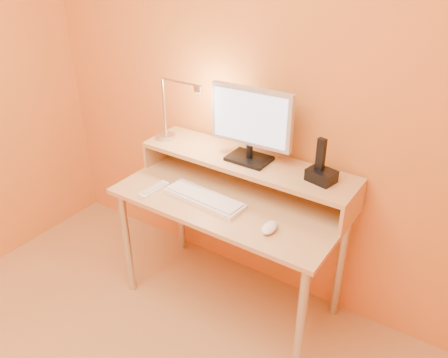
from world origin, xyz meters
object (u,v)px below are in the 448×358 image
Objects in this scene: monitor_panel at (251,117)px; keyboard at (204,199)px; mouse at (269,228)px; remote_control at (154,190)px; phone_dock at (321,176)px; lamp_base at (166,137)px.

keyboard is at bearing -116.92° from monitor_panel.
mouse is 0.68m from remote_control.
monitor_panel is 2.41× the size of remote_control.
monitor_panel is 3.93× the size of mouse.
lamp_base is at bearing -165.90° from phone_dock.
remote_control is (-0.39, -0.33, -0.39)m from monitor_panel.
lamp_base is 0.23× the size of keyboard.
remote_control is at bearing -145.77° from phone_dock.
lamp_base is (-0.54, -0.04, -0.23)m from monitor_panel.
lamp_base is 0.77× the size of phone_dock.
monitor_panel reaches higher than keyboard.
phone_dock is 0.87m from remote_control.
monitor_panel reaches higher than lamp_base.
mouse is at bearing -17.79° from lamp_base.
monitor_panel is at bearing 4.24° from lamp_base.
mouse is (0.41, -0.05, 0.01)m from keyboard.
monitor_panel is 0.48m from keyboard.
mouse is (0.29, -0.31, -0.38)m from monitor_panel.
monitor_panel is at bearing 43.65° from remote_control.
phone_dock is at bearing 25.47° from remote_control.
phone_dock is (0.40, -0.01, -0.21)m from monitor_panel.
phone_dock is 0.60m from keyboard.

